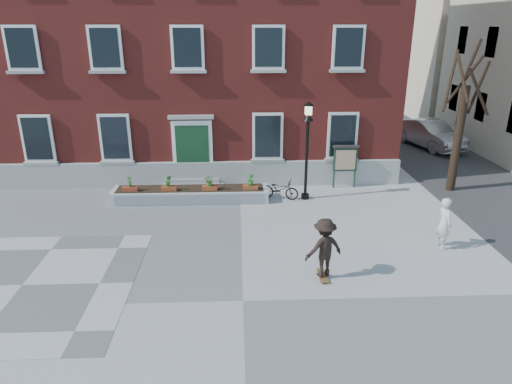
{
  "coord_description": "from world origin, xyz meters",
  "views": [
    {
      "loc": [
        -0.09,
        -10.01,
        6.68
      ],
      "look_at": [
        0.5,
        4.0,
        1.5
      ],
      "focal_mm": 32.0,
      "sensor_mm": 36.0,
      "label": 1
    }
  ],
  "objects_px": {
    "parked_car": "(430,134)",
    "bystander": "(444,223)",
    "bicycle": "(279,189)",
    "lamp_post": "(307,137)",
    "notice_board": "(345,159)",
    "skateboarder": "(324,248)"
  },
  "relations": [
    {
      "from": "bystander",
      "to": "notice_board",
      "type": "xyz_separation_m",
      "value": [
        -1.83,
        5.76,
        0.42
      ]
    },
    {
      "from": "parked_car",
      "to": "bystander",
      "type": "relative_size",
      "value": 2.81
    },
    {
      "from": "bicycle",
      "to": "bystander",
      "type": "height_order",
      "value": "bystander"
    },
    {
      "from": "bicycle",
      "to": "parked_car",
      "type": "distance_m",
      "value": 12.19
    },
    {
      "from": "parked_car",
      "to": "notice_board",
      "type": "distance_m",
      "value": 9.2
    },
    {
      "from": "parked_car",
      "to": "skateboarder",
      "type": "relative_size",
      "value": 2.64
    },
    {
      "from": "bicycle",
      "to": "skateboarder",
      "type": "relative_size",
      "value": 0.88
    },
    {
      "from": "notice_board",
      "to": "lamp_post",
      "type": "bearing_deg",
      "value": -145.51
    },
    {
      "from": "bicycle",
      "to": "skateboarder",
      "type": "bearing_deg",
      "value": -156.19
    },
    {
      "from": "parked_car",
      "to": "bicycle",
      "type": "bearing_deg",
      "value": -156.07
    },
    {
      "from": "parked_car",
      "to": "lamp_post",
      "type": "xyz_separation_m",
      "value": [
        -8.26,
        -7.88,
        1.76
      ]
    },
    {
      "from": "parked_car",
      "to": "skateboarder",
      "type": "height_order",
      "value": "skateboarder"
    },
    {
      "from": "lamp_post",
      "to": "notice_board",
      "type": "height_order",
      "value": "lamp_post"
    },
    {
      "from": "notice_board",
      "to": "parked_car",
      "type": "bearing_deg",
      "value": 45.9
    },
    {
      "from": "skateboarder",
      "to": "bicycle",
      "type": "bearing_deg",
      "value": 96.13
    },
    {
      "from": "bicycle",
      "to": "bystander",
      "type": "bearing_deg",
      "value": -115.8
    },
    {
      "from": "parked_car",
      "to": "lamp_post",
      "type": "height_order",
      "value": "lamp_post"
    },
    {
      "from": "bystander",
      "to": "lamp_post",
      "type": "relative_size",
      "value": 0.43
    },
    {
      "from": "bicycle",
      "to": "parked_car",
      "type": "relative_size",
      "value": 0.33
    },
    {
      "from": "bystander",
      "to": "notice_board",
      "type": "distance_m",
      "value": 6.06
    },
    {
      "from": "parked_car",
      "to": "bystander",
      "type": "xyz_separation_m",
      "value": [
        -4.56,
        -12.36,
        0.06
      ]
    },
    {
      "from": "bicycle",
      "to": "skateboarder",
      "type": "distance_m",
      "value": 6.23
    }
  ]
}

